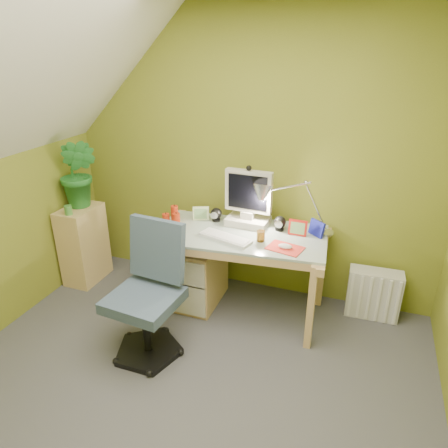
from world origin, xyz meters
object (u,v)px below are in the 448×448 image
(side_ledge, at_px, (84,244))
(potted_plant, at_px, (79,173))
(radiator, at_px, (373,294))
(monitor, at_px, (248,197))
(desk_lamp, at_px, (306,194))
(task_chair, at_px, (144,299))
(desk, at_px, (240,272))

(side_ledge, bearing_deg, potted_plant, 69.35)
(side_ledge, distance_m, radiator, 2.59)
(monitor, height_order, desk_lamp, desk_lamp)
(monitor, height_order, radiator, monitor)
(desk_lamp, height_order, potted_plant, same)
(side_ledge, bearing_deg, task_chair, -34.37)
(desk_lamp, height_order, task_chair, desk_lamp)
(desk, distance_m, side_ledge, 1.52)
(side_ledge, height_order, radiator, side_ledge)
(radiator, bearing_deg, side_ledge, -175.27)
(task_chair, bearing_deg, desk_lamp, 50.66)
(desk, xyz_separation_m, potted_plant, (-1.50, 0.02, 0.68))
(desk, xyz_separation_m, side_ledge, (-1.52, -0.03, 0.01))
(desk, distance_m, radiator, 1.10)
(desk_lamp, height_order, radiator, desk_lamp)
(task_chair, bearing_deg, radiator, 39.31)
(monitor, relative_size, task_chair, 0.51)
(potted_plant, height_order, radiator, potted_plant)
(side_ledge, height_order, potted_plant, potted_plant)
(monitor, xyz_separation_m, potted_plant, (-1.50, -0.16, 0.08))
(potted_plant, bearing_deg, radiator, 5.76)
(potted_plant, xyz_separation_m, task_chair, (1.04, -0.77, -0.56))
(desk_lamp, height_order, side_ledge, desk_lamp)
(desk, relative_size, monitor, 2.74)
(task_chair, height_order, radiator, task_chair)
(desk_lamp, bearing_deg, desk, -157.22)
(desk, height_order, radiator, desk)
(monitor, xyz_separation_m, desk_lamp, (0.45, 0.00, 0.08))
(monitor, bearing_deg, desk_lamp, 1.97)
(monitor, bearing_deg, radiator, 7.41)
(desk, relative_size, side_ledge, 1.82)
(desk, relative_size, task_chair, 1.40)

